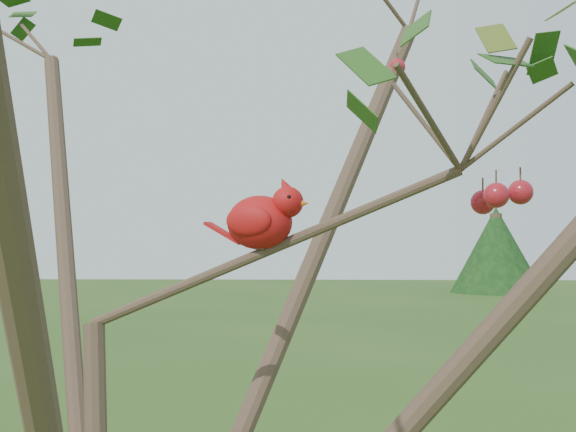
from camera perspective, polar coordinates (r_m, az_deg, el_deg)
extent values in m
sphere|color=#AA1721|center=(1.21, 17.90, 1.81)|extent=(0.04, 0.04, 0.04)
sphere|color=#AA1721|center=(1.22, 15.15, 1.06)|extent=(0.04, 0.04, 0.04)
sphere|color=#AA1721|center=(1.75, 8.60, 11.55)|extent=(0.04, 0.04, 0.04)
sphere|color=#AA1721|center=(1.17, 16.14, 1.58)|extent=(0.04, 0.04, 0.04)
ellipsoid|color=red|center=(1.18, -2.27, -0.52)|extent=(0.13, 0.12, 0.09)
sphere|color=red|center=(1.16, -0.03, 1.10)|extent=(0.06, 0.06, 0.05)
cone|color=red|center=(1.16, -0.22, 2.35)|extent=(0.04, 0.04, 0.04)
cone|color=#D85914|center=(1.15, 1.16, 1.00)|extent=(0.03, 0.02, 0.02)
ellipsoid|color=black|center=(1.15, 0.76, 0.95)|extent=(0.02, 0.03, 0.02)
cube|color=red|center=(1.20, -5.06, -1.36)|extent=(0.07, 0.05, 0.04)
ellipsoid|color=red|center=(1.21, -1.81, -0.44)|extent=(0.08, 0.05, 0.05)
ellipsoid|color=red|center=(1.15, -3.14, -0.35)|extent=(0.08, 0.05, 0.05)
cylinder|color=#3C2B20|center=(31.65, 16.14, -2.82)|extent=(0.50, 0.50, 3.34)
cone|color=black|center=(31.65, 16.13, -2.57)|extent=(3.89, 3.89, 3.61)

